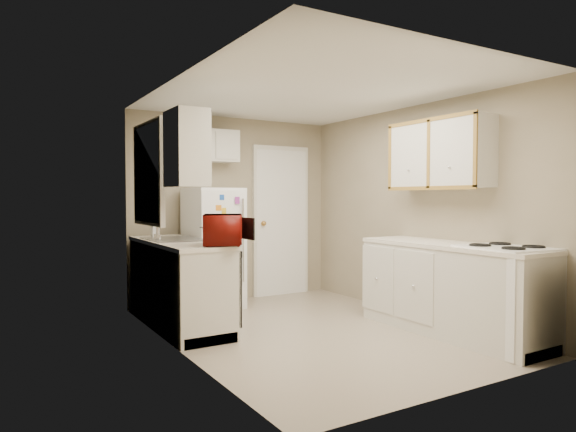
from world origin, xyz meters
TOP-DOWN VIEW (x-y plane):
  - floor at (0.00, 0.00)m, footprint 3.80×3.80m
  - ceiling at (0.00, 0.00)m, footprint 3.80×3.80m
  - wall_left at (-1.40, 0.00)m, footprint 3.80×3.80m
  - wall_right at (1.40, 0.00)m, footprint 3.80×3.80m
  - wall_back at (0.00, 1.90)m, footprint 2.80×2.80m
  - wall_front at (0.00, -1.90)m, footprint 2.80×2.80m
  - left_counter at (-1.10, 0.90)m, footprint 0.60×1.80m
  - dishwasher at (-0.81, 0.30)m, footprint 0.03×0.58m
  - sink at (-1.10, 1.05)m, footprint 0.54×0.74m
  - microwave at (-0.90, 0.21)m, footprint 0.60×0.48m
  - soap_bottle at (-1.15, 1.58)m, footprint 0.08×0.09m
  - window_blinds at (-1.36, 1.05)m, footprint 0.10×0.98m
  - upper_cabinet_left at (-1.25, 0.22)m, footprint 0.30×0.45m
  - refrigerator at (-0.44, 1.53)m, footprint 0.65×0.63m
  - cabinet_over_fridge at (-0.40, 1.75)m, footprint 0.70×0.30m
  - interior_door at (0.70, 1.86)m, footprint 0.86×0.06m
  - right_counter at (1.10, -0.80)m, footprint 0.60×2.00m
  - stove at (1.14, -1.38)m, footprint 0.69×0.81m
  - upper_cabinet_right at (1.25, -0.50)m, footprint 0.30×1.20m

SIDE VIEW (x-z plane):
  - floor at x=0.00m, z-range 0.00..0.00m
  - left_counter at x=-1.10m, z-range 0.00..0.90m
  - right_counter at x=1.10m, z-range 0.00..0.90m
  - stove at x=1.14m, z-range 0.00..0.91m
  - dishwasher at x=-0.81m, z-range 0.13..0.85m
  - refrigerator at x=-0.44m, z-range 0.00..1.47m
  - sink at x=-1.10m, z-range 0.78..0.94m
  - soap_bottle at x=-1.15m, z-range 0.91..1.09m
  - interior_door at x=0.70m, z-range -0.02..2.06m
  - microwave at x=-0.90m, z-range 0.88..1.22m
  - wall_left at x=-1.40m, z-range 1.20..1.20m
  - wall_right at x=1.40m, z-range 1.20..1.20m
  - wall_back at x=0.00m, z-range 1.20..1.20m
  - wall_front at x=0.00m, z-range 1.20..1.20m
  - window_blinds at x=-1.36m, z-range 1.06..2.14m
  - upper_cabinet_left at x=-1.25m, z-range 1.45..2.15m
  - upper_cabinet_right at x=1.25m, z-range 1.45..2.15m
  - cabinet_over_fridge at x=-0.40m, z-range 1.80..2.20m
  - ceiling at x=0.00m, z-range 2.40..2.40m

